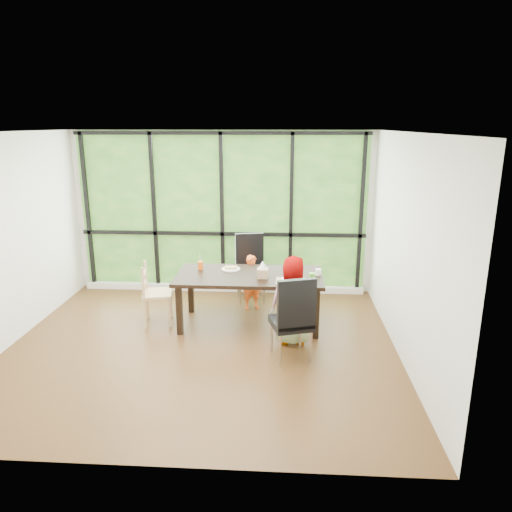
# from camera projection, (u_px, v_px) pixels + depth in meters

# --- Properties ---
(ground) EXTENTS (5.00, 5.00, 0.00)m
(ground) POSITION_uv_depth(u_px,v_px,m) (202.00, 346.00, 6.16)
(ground) COLOR black
(ground) RESTS_ON ground
(back_wall) EXTENTS (5.00, 0.00, 5.00)m
(back_wall) POSITION_uv_depth(u_px,v_px,m) (223.00, 213.00, 7.96)
(back_wall) COLOR silver
(back_wall) RESTS_ON ground
(foliage_backdrop) EXTENTS (4.80, 0.02, 2.65)m
(foliage_backdrop) POSITION_uv_depth(u_px,v_px,m) (222.00, 213.00, 7.94)
(foliage_backdrop) COLOR #24521E
(foliage_backdrop) RESTS_ON back_wall
(window_mullions) EXTENTS (4.80, 0.06, 2.65)m
(window_mullions) POSITION_uv_depth(u_px,v_px,m) (222.00, 213.00, 7.90)
(window_mullions) COLOR black
(window_mullions) RESTS_ON back_wall
(window_sill) EXTENTS (4.80, 0.12, 0.10)m
(window_sill) POSITION_uv_depth(u_px,v_px,m) (223.00, 288.00, 8.21)
(window_sill) COLOR silver
(window_sill) RESTS_ON ground
(dining_table) EXTENTS (2.10, 1.10, 0.75)m
(dining_table) POSITION_uv_depth(u_px,v_px,m) (249.00, 300.00, 6.75)
(dining_table) COLOR black
(dining_table) RESTS_ON ground
(chair_window_leather) EXTENTS (0.54, 0.54, 1.08)m
(chair_window_leather) POSITION_uv_depth(u_px,v_px,m) (251.00, 269.00, 7.63)
(chair_window_leather) COLOR black
(chair_window_leather) RESTS_ON ground
(chair_interior_leather) EXTENTS (0.58, 0.58, 1.08)m
(chair_interior_leather) POSITION_uv_depth(u_px,v_px,m) (291.00, 317.00, 5.72)
(chair_interior_leather) COLOR black
(chair_interior_leather) RESTS_ON ground
(chair_end_beech) EXTENTS (0.47, 0.49, 0.90)m
(chair_end_beech) POSITION_uv_depth(u_px,v_px,m) (158.00, 294.00, 6.77)
(chair_end_beech) COLOR tan
(chair_end_beech) RESTS_ON ground
(child_toddler) EXTENTS (0.37, 0.32, 0.86)m
(child_toddler) POSITION_uv_depth(u_px,v_px,m) (252.00, 282.00, 7.31)
(child_toddler) COLOR orange
(child_toddler) RESTS_ON ground
(child_older) EXTENTS (0.59, 0.40, 1.18)m
(child_older) POSITION_uv_depth(u_px,v_px,m) (293.00, 301.00, 6.12)
(child_older) COLOR gray
(child_older) RESTS_ON ground
(placemat) EXTENTS (0.39, 0.29, 0.01)m
(placemat) POSITION_uv_depth(u_px,v_px,m) (290.00, 281.00, 6.38)
(placemat) COLOR tan
(placemat) RESTS_ON dining_table
(plate_far) EXTENTS (0.27, 0.27, 0.02)m
(plate_far) POSITION_uv_depth(u_px,v_px,m) (231.00, 269.00, 6.87)
(plate_far) COLOR white
(plate_far) RESTS_ON dining_table
(plate_near) EXTENTS (0.23, 0.23, 0.01)m
(plate_near) POSITION_uv_depth(u_px,v_px,m) (289.00, 279.00, 6.43)
(plate_near) COLOR white
(plate_near) RESTS_ON dining_table
(orange_cup) EXTENTS (0.08, 0.08, 0.12)m
(orange_cup) POSITION_uv_depth(u_px,v_px,m) (200.00, 265.00, 6.86)
(orange_cup) COLOR #E45912
(orange_cup) RESTS_ON dining_table
(green_cup) EXTENTS (0.09, 0.09, 0.13)m
(green_cup) POSITION_uv_depth(u_px,v_px,m) (312.00, 278.00, 6.29)
(green_cup) COLOR #4DB324
(green_cup) RESTS_ON dining_table
(white_mug) EXTENTS (0.08, 0.08, 0.08)m
(white_mug) POSITION_uv_depth(u_px,v_px,m) (318.00, 272.00, 6.62)
(white_mug) COLOR white
(white_mug) RESTS_ON dining_table
(tissue_box) EXTENTS (0.15, 0.15, 0.13)m
(tissue_box) POSITION_uv_depth(u_px,v_px,m) (263.00, 273.00, 6.50)
(tissue_box) COLOR tan
(tissue_box) RESTS_ON dining_table
(crepe_rolls_far) EXTENTS (0.20, 0.12, 0.04)m
(crepe_rolls_far) POSITION_uv_depth(u_px,v_px,m) (231.00, 267.00, 6.86)
(crepe_rolls_far) COLOR tan
(crepe_rolls_far) RESTS_ON plate_far
(crepe_rolls_near) EXTENTS (0.10, 0.12, 0.04)m
(crepe_rolls_near) POSITION_uv_depth(u_px,v_px,m) (290.00, 277.00, 6.42)
(crepe_rolls_near) COLOR tan
(crepe_rolls_near) RESTS_ON plate_near
(straw_white) EXTENTS (0.01, 0.04, 0.20)m
(straw_white) POSITION_uv_depth(u_px,v_px,m) (200.00, 259.00, 6.84)
(straw_white) COLOR white
(straw_white) RESTS_ON orange_cup
(straw_pink) EXTENTS (0.01, 0.04, 0.20)m
(straw_pink) POSITION_uv_depth(u_px,v_px,m) (312.00, 270.00, 6.26)
(straw_pink) COLOR pink
(straw_pink) RESTS_ON green_cup
(tissue) EXTENTS (0.12, 0.12, 0.11)m
(tissue) POSITION_uv_depth(u_px,v_px,m) (263.00, 265.00, 6.47)
(tissue) COLOR white
(tissue) RESTS_ON tissue_box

